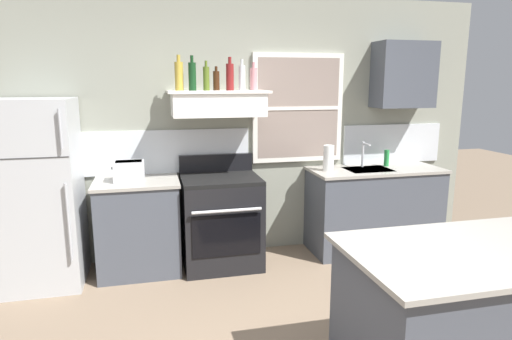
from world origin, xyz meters
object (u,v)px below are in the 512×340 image
bottle_dark_green_wine (192,76)px  dish_soap_bottle (387,158)px  bottle_olive_oil_square (206,78)px  toaster (129,171)px  stove_range (221,220)px  bottle_brown_stout (216,80)px  paper_towel_roll (328,158)px  bottle_champagne_gold_foil (179,76)px  refrigerator (38,194)px  bottle_rose_pink (254,79)px  kitchen_island (464,323)px  bottle_red_label_wine (230,76)px  bottle_clear_tall (242,77)px

bottle_dark_green_wine → dish_soap_bottle: bottle_dark_green_wine is taller
bottle_olive_oil_square → toaster: bearing=-176.4°
dish_soap_bottle → toaster: bearing=-177.6°
stove_range → bottle_brown_stout: bearing=93.7°
paper_towel_roll → bottle_champagne_gold_foil: bearing=177.3°
refrigerator → stove_range: refrigerator is taller
bottle_dark_green_wine → bottle_rose_pink: 0.60m
bottle_rose_pink → dish_soap_bottle: bottle_rose_pink is taller
kitchen_island → bottle_champagne_gold_foil: bearing=121.7°
refrigerator → dish_soap_bottle: size_ratio=9.38×
stove_range → dish_soap_bottle: 1.96m
refrigerator → bottle_brown_stout: 1.93m
bottle_red_label_wine → bottle_rose_pink: bottle_red_label_wine is taller
bottle_champagne_gold_foil → bottle_rose_pink: 0.72m
bottle_olive_oil_square → dish_soap_bottle: bottle_olive_oil_square is taller
kitchen_island → refrigerator: bearing=141.2°
toaster → kitchen_island: bearing=-49.1°
bottle_olive_oil_square → bottle_brown_stout: bottle_olive_oil_square is taller
kitchen_island → bottle_brown_stout: bearing=114.9°
bottle_dark_green_wine → bottle_rose_pink: size_ratio=1.20×
paper_towel_roll → kitchen_island: size_ratio=0.19×
dish_soap_bottle → bottle_clear_tall: bearing=-178.7°
bottle_dark_green_wine → bottle_clear_tall: bottle_dark_green_wine is taller
refrigerator → bottle_dark_green_wine: bearing=3.0°
refrigerator → bottle_rose_pink: bearing=2.9°
refrigerator → bottle_dark_green_wine: (1.41, 0.07, 1.04)m
bottle_clear_tall → dish_soap_bottle: size_ratio=1.64×
bottle_red_label_wine → dish_soap_bottle: bearing=2.8°
bottle_champagne_gold_foil → kitchen_island: size_ratio=0.24×
bottle_champagne_gold_foil → bottle_olive_oil_square: bottle_champagne_gold_foil is taller
bottle_red_label_wine → bottle_rose_pink: (0.24, 0.03, -0.02)m
dish_soap_bottle → kitchen_island: size_ratio=0.13×
bottle_brown_stout → paper_towel_roll: bottle_brown_stout is taller
toaster → bottle_red_label_wine: (0.97, 0.03, 0.87)m
bottle_brown_stout → bottle_olive_oil_square: bearing=-159.1°
bottle_champagne_gold_foil → paper_towel_roll: 1.73m
bottle_red_label_wine → bottle_dark_green_wine: bearing=-179.7°
paper_towel_roll → bottle_dark_green_wine: bearing=179.5°
bottle_clear_tall → dish_soap_bottle: bottle_clear_tall is taller
bottle_red_label_wine → bottle_clear_tall: (0.13, 0.05, -0.01)m
bottle_dark_green_wine → paper_towel_roll: bearing=-0.5°
bottle_dark_green_wine → bottle_olive_oil_square: bearing=9.3°
bottle_champagne_gold_foil → refrigerator: bearing=-174.2°
refrigerator → bottle_rose_pink: (2.00, 0.10, 1.01)m
stove_range → paper_towel_roll: (1.15, 0.04, 0.58)m
bottle_olive_oil_square → bottle_dark_green_wine: bearing=-170.7°
refrigerator → bottle_champagne_gold_foil: bearing=5.8°
refrigerator → paper_towel_roll: (2.80, 0.06, 0.20)m
bottle_olive_oil_square → bottle_red_label_wine: (0.22, -0.02, 0.02)m
dish_soap_bottle → bottle_rose_pink: bearing=-177.8°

